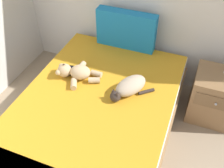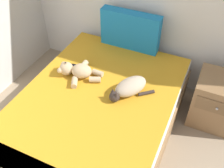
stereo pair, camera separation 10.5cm
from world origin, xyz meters
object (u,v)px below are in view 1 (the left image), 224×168
patterned_cushion (126,30)px  cat (129,87)px  teddy_bear (76,72)px  nightstand (214,97)px  cell_phone (70,70)px  bed (96,119)px

patterned_cushion → cat: size_ratio=1.64×
teddy_bear → nightstand: (1.38, 0.46, -0.28)m
teddy_bear → cell_phone: teddy_bear is taller
nightstand → cat: bearing=-149.2°
cat → nightstand: cat is taller
patterned_cushion → teddy_bear: (-0.29, -0.71, -0.15)m
patterned_cushion → cat: 0.79m
nightstand → patterned_cushion: bearing=167.3°
cat → patterned_cushion: bearing=111.3°
teddy_bear → nightstand: teddy_bear is taller
teddy_bear → nightstand: bearing=18.5°
teddy_bear → cat: bearing=-1.9°
bed → cat: size_ratio=5.10×
bed → patterned_cushion: size_ratio=3.10×
bed → patterned_cushion: 1.07m
teddy_bear → cell_phone: 0.14m
teddy_bear → cell_phone: size_ratio=2.94×
teddy_bear → nightstand: size_ratio=0.84×
patterned_cushion → cat: patterned_cushion is taller
patterned_cushion → nightstand: size_ratio=1.21×
teddy_bear → cell_phone: bearing=147.1°
cat → teddy_bear: (-0.57, 0.02, -0.01)m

